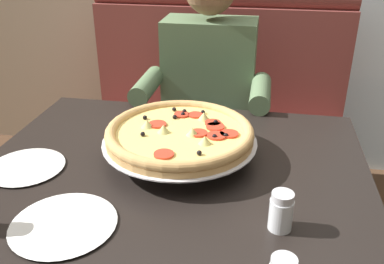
{
  "coord_description": "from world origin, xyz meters",
  "views": [
    {
      "loc": [
        0.24,
        -1.0,
        1.38
      ],
      "look_at": [
        0.06,
        0.04,
        0.86
      ],
      "focal_mm": 39.43,
      "sensor_mm": 36.0,
      "label": 1
    }
  ],
  "objects_px": {
    "plate_near_left": "(26,165)",
    "plate_near_right": "(63,222)",
    "patio_chair": "(371,54)",
    "dining_table": "(171,197)",
    "booth_bench": "(212,134)",
    "pizza": "(180,134)",
    "diner_main": "(206,97)",
    "shaker_pepper_flakes": "(281,214)"
  },
  "relations": [
    {
      "from": "plate_near_left",
      "to": "plate_near_right",
      "type": "bearing_deg",
      "value": -45.09
    },
    {
      "from": "plate_near_right",
      "to": "patio_chair",
      "type": "relative_size",
      "value": 0.29
    },
    {
      "from": "dining_table",
      "to": "booth_bench",
      "type": "bearing_deg",
      "value": 90.0
    },
    {
      "from": "booth_bench",
      "to": "pizza",
      "type": "distance_m",
      "value": 0.97
    },
    {
      "from": "dining_table",
      "to": "plate_near_right",
      "type": "relative_size",
      "value": 4.52
    },
    {
      "from": "pizza",
      "to": "plate_near_right",
      "type": "xyz_separation_m",
      "value": [
        -0.2,
        -0.36,
        -0.07
      ]
    },
    {
      "from": "diner_main",
      "to": "plate_near_right",
      "type": "distance_m",
      "value": 0.98
    },
    {
      "from": "dining_table",
      "to": "plate_near_right",
      "type": "xyz_separation_m",
      "value": [
        -0.19,
        -0.28,
        0.1
      ]
    },
    {
      "from": "dining_table",
      "to": "diner_main",
      "type": "relative_size",
      "value": 0.88
    },
    {
      "from": "diner_main",
      "to": "plate_near_right",
      "type": "relative_size",
      "value": 5.12
    },
    {
      "from": "pizza",
      "to": "plate_near_left",
      "type": "bearing_deg",
      "value": -162.01
    },
    {
      "from": "booth_bench",
      "to": "plate_near_left",
      "type": "relative_size",
      "value": 6.06
    },
    {
      "from": "booth_bench",
      "to": "diner_main",
      "type": "bearing_deg",
      "value": -89.23
    },
    {
      "from": "dining_table",
      "to": "diner_main",
      "type": "distance_m",
      "value": 0.68
    },
    {
      "from": "booth_bench",
      "to": "plate_near_right",
      "type": "bearing_deg",
      "value": -98.82
    },
    {
      "from": "booth_bench",
      "to": "dining_table",
      "type": "relative_size",
      "value": 1.18
    },
    {
      "from": "pizza",
      "to": "plate_near_left",
      "type": "relative_size",
      "value": 2.08
    },
    {
      "from": "plate_near_left",
      "to": "plate_near_right",
      "type": "xyz_separation_m",
      "value": [
        0.22,
        -0.22,
        0.0
      ]
    },
    {
      "from": "diner_main",
      "to": "shaker_pepper_flakes",
      "type": "distance_m",
      "value": 0.94
    },
    {
      "from": "shaker_pepper_flakes",
      "to": "plate_near_right",
      "type": "height_order",
      "value": "shaker_pepper_flakes"
    },
    {
      "from": "dining_table",
      "to": "pizza",
      "type": "distance_m",
      "value": 0.19
    },
    {
      "from": "booth_bench",
      "to": "plate_near_right",
      "type": "height_order",
      "value": "booth_bench"
    },
    {
      "from": "plate_near_left",
      "to": "plate_near_right",
      "type": "relative_size",
      "value": 0.88
    },
    {
      "from": "pizza",
      "to": "plate_near_right",
      "type": "height_order",
      "value": "pizza"
    },
    {
      "from": "pizza",
      "to": "booth_bench",
      "type": "bearing_deg",
      "value": 90.82
    },
    {
      "from": "shaker_pepper_flakes",
      "to": "plate_near_right",
      "type": "bearing_deg",
      "value": -170.73
    },
    {
      "from": "plate_near_left",
      "to": "plate_near_right",
      "type": "distance_m",
      "value": 0.31
    },
    {
      "from": "plate_near_right",
      "to": "patio_chair",
      "type": "bearing_deg",
      "value": 64.5
    },
    {
      "from": "booth_bench",
      "to": "dining_table",
      "type": "xyz_separation_m",
      "value": [
        0.0,
        -0.95,
        0.26
      ]
    },
    {
      "from": "dining_table",
      "to": "plate_near_right",
      "type": "distance_m",
      "value": 0.36
    },
    {
      "from": "diner_main",
      "to": "plate_near_left",
      "type": "relative_size",
      "value": 5.81
    },
    {
      "from": "dining_table",
      "to": "pizza",
      "type": "relative_size",
      "value": 2.47
    },
    {
      "from": "shaker_pepper_flakes",
      "to": "plate_near_left",
      "type": "relative_size",
      "value": 0.44
    },
    {
      "from": "pizza",
      "to": "patio_chair",
      "type": "height_order",
      "value": "same"
    },
    {
      "from": "patio_chair",
      "to": "booth_bench",
      "type": "bearing_deg",
      "value": -128.2
    },
    {
      "from": "booth_bench",
      "to": "patio_chair",
      "type": "height_order",
      "value": "booth_bench"
    },
    {
      "from": "dining_table",
      "to": "shaker_pepper_flakes",
      "type": "height_order",
      "value": "shaker_pepper_flakes"
    },
    {
      "from": "patio_chair",
      "to": "pizza",
      "type": "bearing_deg",
      "value": -114.81
    },
    {
      "from": "booth_bench",
      "to": "shaker_pepper_flakes",
      "type": "xyz_separation_m",
      "value": [
        0.3,
        -1.15,
        0.39
      ]
    },
    {
      "from": "plate_near_right",
      "to": "plate_near_left",
      "type": "bearing_deg",
      "value": 134.91
    },
    {
      "from": "booth_bench",
      "to": "pizza",
      "type": "xyz_separation_m",
      "value": [
        0.01,
        -0.87,
        0.43
      ]
    },
    {
      "from": "plate_near_left",
      "to": "patio_chair",
      "type": "height_order",
      "value": "patio_chair"
    }
  ]
}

